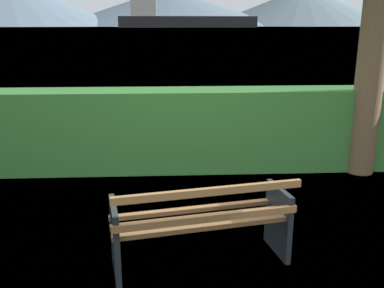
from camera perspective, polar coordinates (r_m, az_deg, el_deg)
ground_plane at (r=4.16m, az=1.07°, el=-15.57°), size 1400.00×1400.00×0.00m
water_surface at (r=310.00m, az=-3.05°, el=15.51°), size 620.00×620.00×0.00m
park_bench at (r=3.90m, az=1.33°, el=-10.69°), size 1.73×0.88×0.87m
hedge_row at (r=6.44m, az=-0.59°, el=1.95°), size 8.75×0.68×1.24m
cargo_ship_large at (r=321.74m, az=-2.01°, el=16.77°), size 101.38×15.00×24.78m
distant_hills at (r=578.54m, az=-3.57°, el=18.31°), size 646.17×347.01×57.84m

